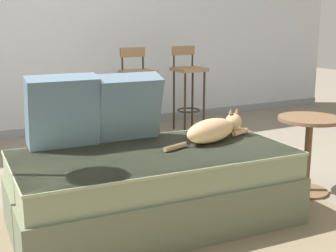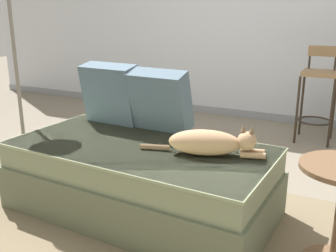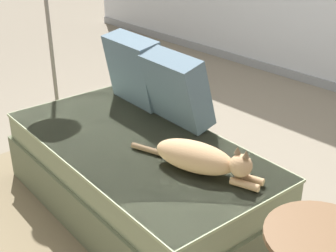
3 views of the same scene
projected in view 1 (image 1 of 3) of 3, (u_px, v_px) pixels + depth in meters
The scene contains 11 objects.
ground_plane at pixel (128, 200), 3.23m from camera, with size 16.00×16.00×0.00m, color slate.
wall_back_panel at pixel (39, 12), 4.87m from camera, with size 8.00×0.10×2.60m, color silver.
wall_baseboard_trim at pixel (47, 130), 5.10m from camera, with size 8.00×0.02×0.09m, color gray.
area_rug at pixel (179, 241), 2.63m from camera, with size 2.38×1.95×0.01m, color #75664C.
couch at pixel (154, 187), 2.84m from camera, with size 1.73×0.95×0.45m.
throw_pillow_corner at pixel (63, 111), 2.84m from camera, with size 0.44×0.25×0.45m.
throw_pillow_middle at pixel (128, 107), 3.01m from camera, with size 0.43×0.28×0.44m.
cat at pixel (214, 130), 3.01m from camera, with size 0.73×0.29×0.19m.
bar_stool_near_window at pixel (138, 86), 4.90m from camera, with size 0.33×0.33×0.93m.
bar_stool_by_doorway at pixel (188, 80), 5.19m from camera, with size 0.32×0.32×0.93m.
side_table at pixel (308, 144), 3.30m from camera, with size 0.44×0.44×0.56m.
Camera 1 is at (-1.21, -2.80, 1.22)m, focal length 50.00 mm.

